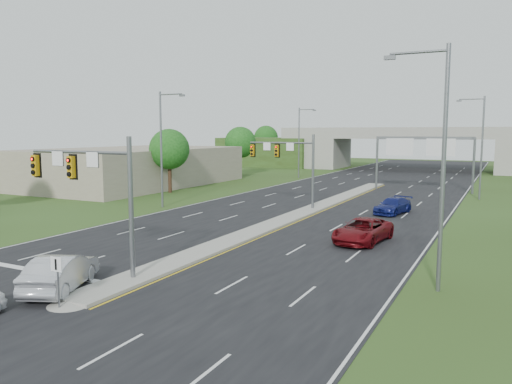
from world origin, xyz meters
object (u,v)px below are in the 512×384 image
object	(u,v)px
signal_mast_near	(94,182)
overpass	(414,152)
signal_mast_far	(290,159)
car_silver	(61,272)
car_far_a	(363,230)
car_far_b	(393,206)
keep_right_sign	(57,273)
sign_gantry	(422,148)

from	to	relation	value
signal_mast_near	overpass	distance (m)	80.11
signal_mast_far	car_silver	xyz separation A→B (m)	(0.36, -27.59, -3.87)
car_far_a	car_far_b	distance (m)	12.62
car_far_b	signal_mast_near	bearing A→B (deg)	-97.56
keep_right_sign	car_silver	xyz separation A→B (m)	(-1.90, 1.86, -0.67)
sign_gantry	car_far_a	bearing A→B (deg)	-87.98
overpass	signal_mast_far	bearing A→B (deg)	-92.35
signal_mast_far	car_far_a	xyz separation A→B (m)	(10.06, -11.50, -3.93)
sign_gantry	overpass	size ratio (longest dim) A/B	0.14
signal_mast_far	overpass	distance (m)	55.13
signal_mast_far	keep_right_sign	distance (m)	29.71
keep_right_sign	signal_mast_far	bearing A→B (deg)	94.39
signal_mast_near	signal_mast_far	distance (m)	25.00
signal_mast_near	keep_right_sign	world-z (taller)	signal_mast_near
overpass	car_silver	xyz separation A→B (m)	(-1.90, -82.66, -2.70)
keep_right_sign	signal_mast_near	bearing A→B (deg)	116.94
signal_mast_near	overpass	world-z (taller)	overpass
signal_mast_near	keep_right_sign	size ratio (longest dim) A/B	3.18
car_far_b	car_far_a	bearing A→B (deg)	-74.83
keep_right_sign	sign_gantry	xyz separation A→B (m)	(6.68, 49.45, 3.72)
keep_right_sign	car_silver	distance (m)	2.74
car_far_a	overpass	bearing A→B (deg)	103.39
signal_mast_near	car_far_a	size ratio (longest dim) A/B	1.25
car_far_b	signal_mast_far	bearing A→B (deg)	-161.03
signal_mast_near	car_far_b	distance (m)	28.04
overpass	car_far_a	distance (m)	67.09
signal_mast_far	keep_right_sign	xyz separation A→B (m)	(2.26, -29.45, -3.21)
signal_mast_near	sign_gantry	world-z (taller)	signal_mast_near
keep_right_sign	sign_gantry	size ratio (longest dim) A/B	0.19
signal_mast_near	car_far_b	xyz separation A→B (m)	(9.42, 26.10, -4.00)
signal_mast_far	keep_right_sign	world-z (taller)	signal_mast_far
car_silver	car_far_a	world-z (taller)	car_silver
signal_mast_near	car_silver	size ratio (longest dim) A/B	1.39
signal_mast_far	car_far_b	xyz separation A→B (m)	(9.42, 1.10, -4.00)
signal_mast_far	sign_gantry	size ratio (longest dim) A/B	0.60
sign_gantry	car_far_b	distance (m)	19.43
keep_right_sign	car_far_a	xyz separation A→B (m)	(7.79, 17.95, -0.72)
overpass	car_far_a	world-z (taller)	overpass
keep_right_sign	car_silver	world-z (taller)	keep_right_sign
overpass	car_far_a	size ratio (longest dim) A/B	14.31
car_far_a	car_far_b	world-z (taller)	car_far_a
sign_gantry	car_silver	size ratio (longest dim) A/B	2.29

